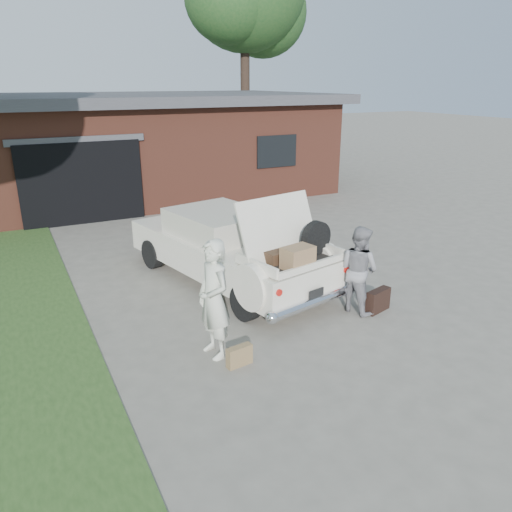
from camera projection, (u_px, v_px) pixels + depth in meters
name	position (u px, v px, depth m)	size (l,w,h in m)	color
ground	(274.00, 334.00, 7.73)	(90.00, 90.00, 0.00)	gray
house	(139.00, 143.00, 17.23)	(12.80, 7.80, 3.30)	brown
sedan	(229.00, 247.00, 9.58)	(2.79, 5.02, 1.90)	white
woman_left	(214.00, 299.00, 6.89)	(0.63, 0.41, 1.72)	silver
woman_right	(358.00, 269.00, 8.30)	(0.72, 0.56, 1.49)	gray
suitcase_left	(239.00, 356.00, 6.84)	(0.37, 0.12, 0.29)	#94764B
suitcase_right	(378.00, 300.00, 8.45)	(0.50, 0.16, 0.39)	black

